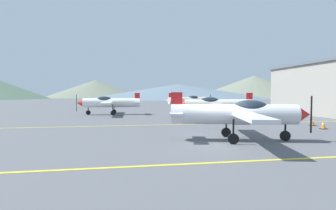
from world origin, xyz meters
TOP-DOWN VIEW (x-y plane):
  - ground_plane at (0.00, 0.00)m, footprint 400.00×400.00m
  - apron_line_near at (0.00, -3.76)m, footprint 80.00×0.16m
  - apron_line_far at (0.00, 7.27)m, footprint 80.00×0.16m
  - airplane_near at (1.09, 0.12)m, footprint 7.11×8.08m
  - airplane_mid at (3.74, 10.59)m, footprint 7.08×8.13m
  - airplane_far at (-6.07, 17.86)m, footprint 7.03×8.10m
  - airplane_back at (5.33, 25.82)m, footprint 7.10×8.10m
  - traffic_cone_front at (9.11, 4.95)m, footprint 0.36×0.36m
  - traffic_cone_side at (8.55, 3.18)m, footprint 0.36×0.36m
  - hill_centerleft at (-19.71, 146.88)m, footprint 57.12×57.12m
  - hill_centerright at (22.38, 112.93)m, footprint 85.96×85.96m
  - hill_right at (65.58, 120.00)m, footprint 64.95×64.95m

SIDE VIEW (x-z plane):
  - ground_plane at x=0.00m, z-range 0.00..0.00m
  - apron_line_near at x=0.00m, z-range 0.00..0.01m
  - apron_line_far at x=0.00m, z-range 0.00..0.01m
  - traffic_cone_front at x=9.11m, z-range -0.01..0.58m
  - traffic_cone_side at x=8.55m, z-range -0.01..0.58m
  - airplane_near at x=1.09m, z-range 0.15..2.58m
  - airplane_mid at x=3.74m, z-range 0.15..2.58m
  - airplane_far at x=-6.07m, z-range 0.15..2.58m
  - airplane_back at x=5.33m, z-range 0.15..2.58m
  - hill_centerright at x=22.38m, z-range 0.00..6.98m
  - hill_centerleft at x=-19.71m, z-range 0.00..10.18m
  - hill_right at x=65.58m, z-range 0.00..11.99m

